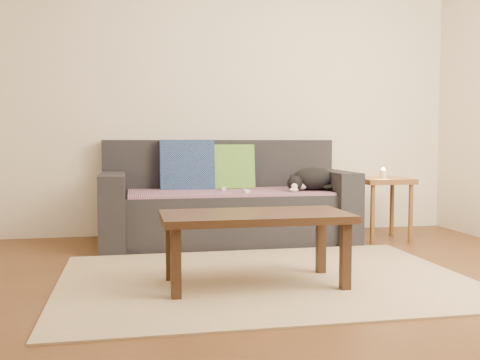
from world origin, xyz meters
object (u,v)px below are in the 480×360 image
object	(u,v)px
side_table	(383,189)
sofa	(226,205)
cat	(312,179)
coffee_table	(255,222)
wii_remote_a	(224,189)
wii_remote_b	(246,191)

from	to	relation	value
side_table	sofa	bearing A→B (deg)	170.10
cat	coffee_table	world-z (taller)	cat
coffee_table	wii_remote_a	bearing A→B (deg)	87.58
sofa	wii_remote_b	xyz separation A→B (m)	(0.11, -0.31, 0.15)
sofa	wii_remote_a	bearing A→B (deg)	-111.46
cat	side_table	distance (m)	0.64
sofa	wii_remote_a	size ratio (longest dim) A/B	14.00
sofa	coffee_table	xyz separation A→B (m)	(-0.09, -1.55, 0.07)
sofa	side_table	distance (m)	1.37
sofa	coffee_table	world-z (taller)	sofa
sofa	wii_remote_b	size ratio (longest dim) A/B	14.00
cat	side_table	world-z (taller)	cat
sofa	wii_remote_a	world-z (taller)	sofa
cat	wii_remote_b	world-z (taller)	cat
sofa	cat	size ratio (longest dim) A/B	4.38
sofa	side_table	bearing A→B (deg)	-9.90
sofa	wii_remote_b	distance (m)	0.36
sofa	coffee_table	size ratio (longest dim) A/B	1.91
sofa	wii_remote_b	world-z (taller)	sofa
coffee_table	side_table	bearing A→B (deg)	42.47
cat	wii_remote_b	xyz separation A→B (m)	(-0.60, -0.13, -0.08)
sofa	side_table	size ratio (longest dim) A/B	3.89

